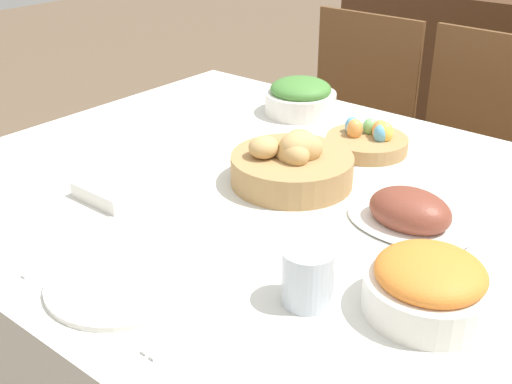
% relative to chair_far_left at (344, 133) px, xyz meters
% --- Properties ---
extents(dining_table, '(1.51, 1.18, 0.77)m').
position_rel_chair_far_left_xyz_m(dining_table, '(0.45, -0.95, -0.12)').
color(dining_table, silver).
rests_on(dining_table, ground).
extents(chair_far_left, '(0.43, 0.43, 0.92)m').
position_rel_chair_far_left_xyz_m(chair_far_left, '(0.00, 0.00, 0.00)').
color(chair_far_left, brown).
rests_on(chair_far_left, ground).
extents(chair_far_center, '(0.45, 0.45, 0.92)m').
position_rel_chair_far_left_xyz_m(chair_far_center, '(0.45, -0.00, 0.00)').
color(chair_far_center, brown).
rests_on(chair_far_center, ground).
extents(sideboard, '(1.58, 0.44, 0.89)m').
position_rel_chair_far_left_xyz_m(sideboard, '(0.27, 0.99, -0.06)').
color(sideboard, '#4C2D19').
rests_on(sideboard, ground).
extents(bread_basket, '(0.26, 0.26, 0.12)m').
position_rel_chair_far_left_xyz_m(bread_basket, '(0.42, -0.90, 0.31)').
color(bread_basket, '#AD8451').
rests_on(bread_basket, dining_table).
extents(egg_basket, '(0.19, 0.19, 0.08)m').
position_rel_chair_far_left_xyz_m(egg_basket, '(0.45, -0.64, 0.29)').
color(egg_basket, '#AD8451').
rests_on(egg_basket, dining_table).
extents(ham_platter, '(0.25, 0.17, 0.08)m').
position_rel_chair_far_left_xyz_m(ham_platter, '(0.70, -0.90, 0.29)').
color(ham_platter, silver).
rests_on(ham_platter, dining_table).
extents(carrot_bowl, '(0.20, 0.20, 0.10)m').
position_rel_chair_far_left_xyz_m(carrot_bowl, '(0.84, -1.12, 0.31)').
color(carrot_bowl, silver).
rests_on(carrot_bowl, dining_table).
extents(green_salad_bowl, '(0.20, 0.20, 0.10)m').
position_rel_chair_far_left_xyz_m(green_salad_bowl, '(0.17, -0.53, 0.31)').
color(green_salad_bowl, silver).
rests_on(green_salad_bowl, dining_table).
extents(dinner_plate, '(0.24, 0.24, 0.01)m').
position_rel_chair_far_left_xyz_m(dinner_plate, '(0.43, -1.38, 0.27)').
color(dinner_plate, silver).
rests_on(dinner_plate, dining_table).
extents(fork, '(0.02, 0.18, 0.00)m').
position_rel_chair_far_left_xyz_m(fork, '(0.29, -1.38, 0.27)').
color(fork, silver).
rests_on(fork, dining_table).
extents(knife, '(0.02, 0.18, 0.00)m').
position_rel_chair_far_left_xyz_m(knife, '(0.58, -1.38, 0.27)').
color(knife, silver).
rests_on(knife, dining_table).
extents(spoon, '(0.02, 0.18, 0.00)m').
position_rel_chair_far_left_xyz_m(spoon, '(0.61, -1.38, 0.27)').
color(spoon, silver).
rests_on(spoon, dining_table).
extents(drinking_cup, '(0.08, 0.08, 0.09)m').
position_rel_chair_far_left_xyz_m(drinking_cup, '(0.69, -1.22, 0.31)').
color(drinking_cup, silver).
rests_on(drinking_cup, dining_table).
extents(butter_dish, '(0.14, 0.09, 0.03)m').
position_rel_chair_far_left_xyz_m(butter_dish, '(0.18, -1.19, 0.28)').
color(butter_dish, silver).
rests_on(butter_dish, dining_table).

